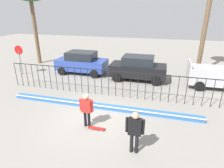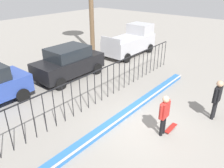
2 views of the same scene
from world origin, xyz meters
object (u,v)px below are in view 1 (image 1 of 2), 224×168
Objects in this scene: parked_car_black at (138,68)px; stop_sign at (20,56)px; skateboard at (96,128)px; camera_operator at (135,129)px; parked_car_blue at (82,62)px; skateboarder at (86,108)px.

stop_sign reaches higher than parked_car_black.
stop_sign is (-8.80, 5.90, 1.56)m from skateboard.
parked_car_blue is (-5.92, 8.66, -0.10)m from camera_operator.
parked_car_blue reaches higher than skateboard.
parked_car_blue is at bearing 133.25° from skateboarder.
parked_car_blue is at bearing 115.32° from skateboard.
camera_operator is 12.77m from stop_sign.
camera_operator reaches higher than skateboarder.
stop_sign is (-8.30, 5.77, 0.61)m from skateboarder.
parked_car_black is at bearing 96.80° from skateboarder.
camera_operator is 10.49m from parked_car_blue.
skateboard is at bearing -101.63° from parked_car_black.
skateboarder is 0.94× the size of camera_operator.
stop_sign is at bearing -157.89° from parked_car_blue.
skateboard is at bearing -33.85° from stop_sign.
skateboarder is 2.10× the size of skateboard.
parked_car_black is (1.43, 7.08, -0.04)m from skateboarder.
camera_operator is at bearing -53.33° from parked_car_blue.
parked_car_black reaches higher than camera_operator.
skateboard is 0.32× the size of stop_sign.
stop_sign is at bearing -176.67° from parked_car_black.
skateboarder is 0.39× the size of parked_car_blue.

